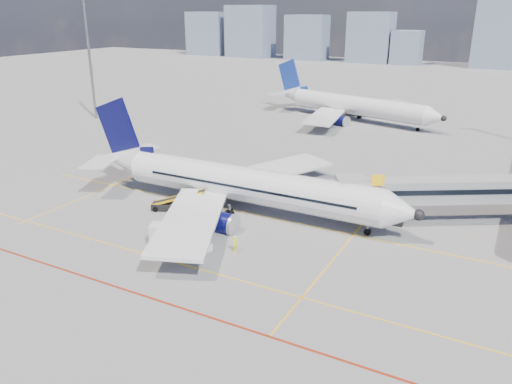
% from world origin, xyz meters
% --- Properties ---
extents(ground, '(420.00, 420.00, 0.00)m').
position_xyz_m(ground, '(0.00, 0.00, 0.00)').
color(ground, slate).
rests_on(ground, ground).
extents(apron_markings, '(90.00, 35.12, 0.01)m').
position_xyz_m(apron_markings, '(-0.58, -3.91, 0.01)').
color(apron_markings, yellow).
rests_on(apron_markings, ground).
extents(jet_bridge, '(23.55, 15.78, 6.30)m').
position_xyz_m(jet_bridge, '(23.51, 16.91, 3.74)').
color(jet_bridge, gray).
rests_on(jet_bridge, ground).
extents(floodlight_mast_nw, '(3.20, 0.61, 25.45)m').
position_xyz_m(floodlight_mast_nw, '(-55.00, 40.00, 13.59)').
color(floodlight_mast_nw, slate).
rests_on(floodlight_mast_nw, ground).
extents(distant_skyline, '(262.37, 14.61, 26.57)m').
position_xyz_m(distant_skyline, '(-10.43, 190.00, 11.08)').
color(distant_skyline, slate).
rests_on(distant_skyline, ground).
extents(main_aircraft, '(42.95, 37.44, 12.52)m').
position_xyz_m(main_aircraft, '(-0.93, 8.57, 3.22)').
color(main_aircraft, silver).
rests_on(main_aircraft, ground).
extents(second_aircraft, '(41.28, 35.36, 12.27)m').
position_xyz_m(second_aircraft, '(-5.09, 64.83, 3.22)').
color(second_aircraft, silver).
rests_on(second_aircraft, ground).
extents(baggage_tug, '(2.42, 2.00, 1.48)m').
position_xyz_m(baggage_tug, '(1.71, -2.64, 0.71)').
color(baggage_tug, silver).
rests_on(baggage_tug, ground).
extents(cargo_dolly, '(4.41, 3.12, 2.21)m').
position_xyz_m(cargo_dolly, '(-1.83, -3.17, 1.21)').
color(cargo_dolly, black).
rests_on(cargo_dolly, ground).
extents(belt_loader, '(6.43, 3.77, 2.63)m').
position_xyz_m(belt_loader, '(-7.32, 4.58, 0.68)').
color(belt_loader, black).
rests_on(belt_loader, ground).
extents(ramp_worker, '(0.43, 0.64, 1.73)m').
position_xyz_m(ramp_worker, '(4.91, -1.39, 0.87)').
color(ramp_worker, '#F5F71A').
rests_on(ramp_worker, ground).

